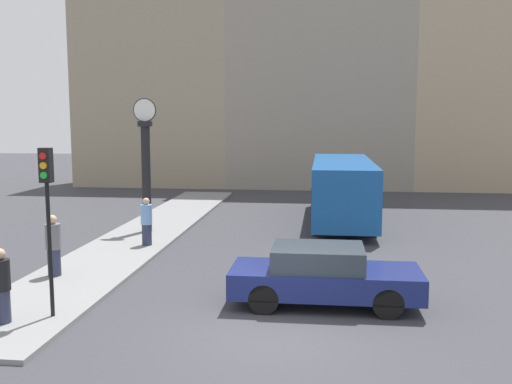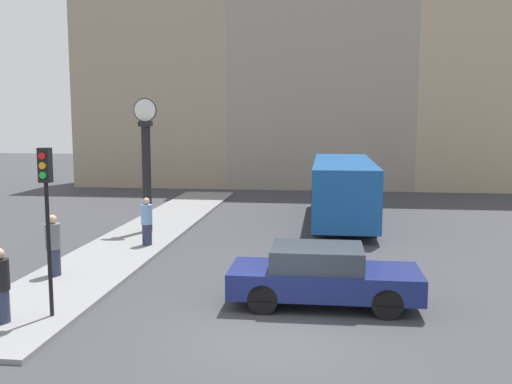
% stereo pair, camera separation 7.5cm
% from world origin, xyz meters
% --- Properties ---
extents(ground_plane, '(120.00, 120.00, 0.00)m').
position_xyz_m(ground_plane, '(0.00, 0.00, 0.00)').
color(ground_plane, '#38383D').
extents(sidewalk_corner, '(2.88, 24.35, 0.11)m').
position_xyz_m(sidewalk_corner, '(-5.85, 10.18, 0.06)').
color(sidewalk_corner, gray).
rests_on(sidewalk_corner, ground_plane).
extents(building_row, '(31.11, 5.00, 18.64)m').
position_xyz_m(building_row, '(1.32, 27.14, 7.89)').
color(building_row, gray).
rests_on(building_row, ground_plane).
extents(sedan_car, '(4.59, 1.84, 1.46)m').
position_xyz_m(sedan_car, '(1.06, 2.16, 0.75)').
color(sedan_car, navy).
rests_on(sedan_car, ground_plane).
extents(bus_distant, '(2.54, 9.73, 2.71)m').
position_xyz_m(bus_distant, '(1.88, 13.75, 1.56)').
color(bus_distant, '#195199').
rests_on(bus_distant, ground_plane).
extents(traffic_light_near, '(0.26, 0.24, 3.79)m').
position_xyz_m(traffic_light_near, '(-4.99, 0.34, 2.82)').
color(traffic_light_near, black).
rests_on(traffic_light_near, sidewalk_corner).
extents(street_clock, '(0.91, 0.45, 5.21)m').
position_xyz_m(street_clock, '(-5.85, 10.10, 2.64)').
color(street_clock, black).
rests_on(street_clock, sidewalk_corner).
extents(pedestrian_grey_jacket, '(0.42, 0.42, 1.74)m').
position_xyz_m(pedestrian_grey_jacket, '(-6.50, 3.52, 0.97)').
color(pedestrian_grey_jacket, '#2D334C').
rests_on(pedestrian_grey_jacket, sidewalk_corner).
extents(pedestrian_blue_stripe, '(0.40, 0.40, 1.68)m').
position_xyz_m(pedestrian_blue_stripe, '(-5.10, 7.66, 0.94)').
color(pedestrian_blue_stripe, '#2D334C').
rests_on(pedestrian_blue_stripe, sidewalk_corner).
extents(pedestrian_black_jacket, '(0.40, 0.40, 1.65)m').
position_xyz_m(pedestrian_black_jacket, '(-5.87, -0.19, 0.93)').
color(pedestrian_black_jacket, '#2D334C').
rests_on(pedestrian_black_jacket, sidewalk_corner).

